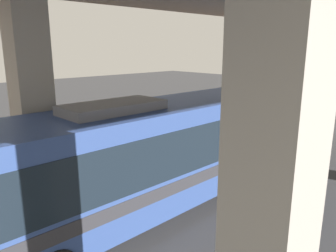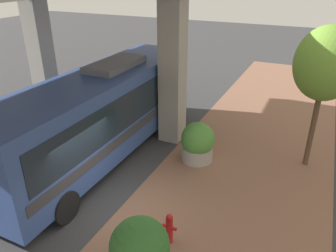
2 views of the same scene
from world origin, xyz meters
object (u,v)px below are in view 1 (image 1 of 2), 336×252
Objects in this scene: bus at (146,154)px; fire_hydrant at (140,147)px; planter_middle at (163,135)px; planter_front at (58,170)px.

bus is 5.52m from fire_hydrant.
fire_hydrant is 0.55× the size of planter_middle.
bus is 6.22× the size of planter_middle.
planter_front is 5.68m from planter_middle.
bus is 6.23m from planter_middle.
planter_front is (0.83, -4.31, 0.28)m from fire_hydrant.
bus reaches higher than planter_middle.
bus is 11.25× the size of fire_hydrant.
planter_front reaches higher than fire_hydrant.
planter_middle is (-0.70, 5.64, 0.09)m from planter_front.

